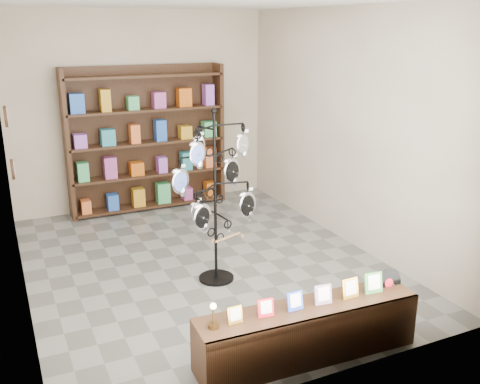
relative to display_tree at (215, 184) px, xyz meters
name	(u,v)px	position (x,y,z in m)	size (l,w,h in m)	color
ground	(202,262)	(0.02, 0.49, -1.13)	(5.00, 5.00, 0.00)	slate
room_envelope	(199,110)	(0.02, 0.49, 0.72)	(5.00, 5.00, 5.00)	beige
display_tree	(215,184)	(0.00, 0.00, 0.00)	(1.02, 1.01, 1.95)	black
front_shelf	(308,331)	(0.14, -1.71, -0.88)	(2.00, 0.49, 0.70)	black
back_shelving	(147,143)	(0.02, 2.78, -0.10)	(2.42, 0.36, 2.20)	black
wall_clocks	(9,143)	(-1.95, 1.29, 0.37)	(0.03, 0.24, 0.84)	black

